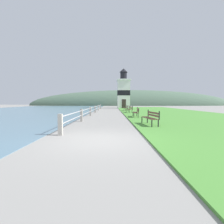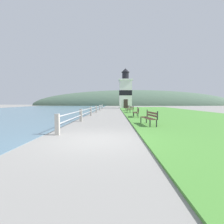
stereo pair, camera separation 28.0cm
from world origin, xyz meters
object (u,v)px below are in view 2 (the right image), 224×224
(park_bench_near, at_px, (150,117))
(park_bench_by_lighthouse, at_px, (128,108))
(park_bench_midway, at_px, (136,112))
(lighthouse, at_px, (125,92))
(park_bench_far, at_px, (131,109))

(park_bench_near, distance_m, park_bench_by_lighthouse, 16.89)
(park_bench_midway, bearing_deg, park_bench_by_lighthouse, -85.57)
(park_bench_near, xyz_separation_m, park_bench_by_lighthouse, (-0.10, 16.89, -0.00))
(lighthouse, bearing_deg, park_bench_far, -91.01)
(park_bench_near, distance_m, lighthouse, 29.24)
(park_bench_near, xyz_separation_m, lighthouse, (0.24, 29.06, 3.22))
(park_bench_midway, bearing_deg, park_bench_far, -85.96)
(park_bench_near, height_order, lighthouse, lighthouse)
(park_bench_midway, height_order, lighthouse, lighthouse)
(park_bench_by_lighthouse, relative_size, lighthouse, 0.19)
(park_bench_midway, distance_m, lighthouse, 23.77)
(park_bench_near, distance_m, park_bench_midway, 5.52)
(park_bench_near, bearing_deg, park_bench_far, -96.58)
(park_bench_near, bearing_deg, park_bench_midway, -95.71)
(park_bench_far, bearing_deg, lighthouse, -98.22)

